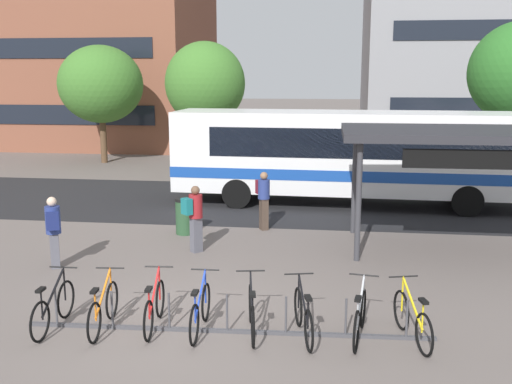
% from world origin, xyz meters
% --- Properties ---
extents(ground, '(200.00, 200.00, 0.00)m').
position_xyz_m(ground, '(0.00, 0.00, 0.00)').
color(ground, '#6B605B').
extents(bus_lane_asphalt, '(80.00, 7.20, 0.01)m').
position_xyz_m(bus_lane_asphalt, '(0.00, 10.38, 0.00)').
color(bus_lane_asphalt, '#232326').
rests_on(bus_lane_asphalt, ground).
extents(city_bus, '(12.09, 2.92, 3.20)m').
position_xyz_m(city_bus, '(3.15, 10.38, 1.78)').
color(city_bus, white).
rests_on(city_bus, ground).
extents(bike_rack, '(7.18, 0.39, 0.70)m').
position_xyz_m(bike_rack, '(0.89, -0.44, 0.09)').
color(bike_rack, '#47474C').
rests_on(bike_rack, ground).
extents(parked_bicycle_black_0, '(0.52, 1.72, 0.99)m').
position_xyz_m(parked_bicycle_black_0, '(-2.19, -0.68, 0.38)').
color(parked_bicycle_black_0, black).
rests_on(parked_bicycle_black_0, ground).
extents(parked_bicycle_orange_1, '(0.52, 1.72, 0.99)m').
position_xyz_m(parked_bicycle_orange_1, '(-1.30, -0.61, 0.38)').
color(parked_bicycle_orange_1, black).
rests_on(parked_bicycle_orange_1, ground).
extents(parked_bicycle_red_2, '(0.52, 1.72, 0.99)m').
position_xyz_m(parked_bicycle_red_2, '(-0.43, -0.42, 0.38)').
color(parked_bicycle_red_2, black).
rests_on(parked_bicycle_red_2, ground).
extents(parked_bicycle_blue_3, '(0.52, 1.72, 0.99)m').
position_xyz_m(parked_bicycle_blue_3, '(0.42, -0.47, 0.38)').
color(parked_bicycle_blue_3, black).
rests_on(parked_bicycle_blue_3, ground).
extents(parked_bicycle_black_4, '(0.52, 1.70, 0.99)m').
position_xyz_m(parked_bicycle_black_4, '(1.31, -0.42, 0.38)').
color(parked_bicycle_black_4, black).
rests_on(parked_bicycle_black_4, ground).
extents(parked_bicycle_black_5, '(0.59, 1.69, 0.99)m').
position_xyz_m(parked_bicycle_black_5, '(2.21, -0.47, 0.38)').
color(parked_bicycle_black_5, black).
rests_on(parked_bicycle_black_5, ground).
extents(parked_bicycle_silver_6, '(0.52, 1.71, 0.99)m').
position_xyz_m(parked_bicycle_silver_6, '(3.17, -0.39, 0.38)').
color(parked_bicycle_silver_6, black).
rests_on(parked_bicycle_silver_6, ground).
extents(parked_bicycle_yellow_7, '(0.62, 1.68, 0.99)m').
position_xyz_m(parked_bicycle_yellow_7, '(4.04, -0.37, 0.38)').
color(parked_bicycle_yellow_7, black).
rests_on(parked_bicycle_yellow_7, ground).
extents(transit_shelter, '(6.14, 3.45, 3.10)m').
position_xyz_m(transit_shelter, '(5.93, 5.29, 2.91)').
color(transit_shelter, '#38383D').
rests_on(transit_shelter, ground).
extents(commuter_maroon_pack_0, '(0.51, 0.60, 1.70)m').
position_xyz_m(commuter_maroon_pack_0, '(0.68, 6.66, 0.99)').
color(commuter_maroon_pack_0, '#47382D').
rests_on(commuter_maroon_pack_0, ground).
extents(commuter_teal_pack_1, '(0.58, 0.59, 1.71)m').
position_xyz_m(commuter_teal_pack_1, '(-0.77, 4.18, 0.99)').
color(commuter_teal_pack_1, '#565660').
rests_on(commuter_teal_pack_1, ground).
extents(commuter_navy_pack_2, '(0.50, 0.60, 1.69)m').
position_xyz_m(commuter_navy_pack_2, '(-3.71, 2.51, 0.97)').
color(commuter_navy_pack_2, '#565660').
rests_on(commuter_navy_pack_2, ground).
extents(trash_bin, '(0.55, 0.55, 1.03)m').
position_xyz_m(trash_bin, '(-1.47, 5.88, 0.52)').
color(trash_bin, '#284C2D').
rests_on(trash_bin, ground).
extents(street_tree_0, '(3.67, 3.67, 5.93)m').
position_xyz_m(street_tree_0, '(-3.26, 17.07, 4.02)').
color(street_tree_0, brown).
rests_on(street_tree_0, ground).
extents(street_tree_1, '(4.20, 4.20, 5.88)m').
position_xyz_m(street_tree_1, '(-8.97, 18.83, 3.94)').
color(street_tree_1, brown).
rests_on(street_tree_1, ground).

